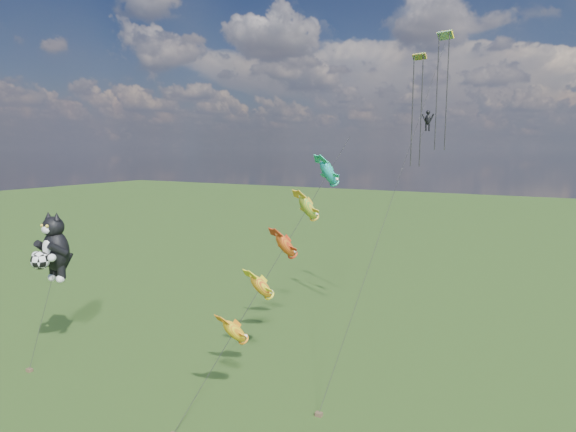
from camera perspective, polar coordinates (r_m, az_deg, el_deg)
The scene contains 4 objects.
ground at distance 36.67m, azimuth -20.77°, elevation -17.15°, with size 300.00×300.00×0.00m, color #17350D.
cat_kite_rig at distance 38.64m, azimuth -26.08°, elevation -3.35°, with size 2.34×4.10×10.77m.
fish_windsock_rig at distance 30.91m, azimuth -0.36°, elevation -3.59°, with size 3.97×15.52×16.14m.
parafoil_rig at distance 39.24m, azimuth 16.21°, elevation 12.35°, with size 3.68×17.42×24.37m.
Camera 1 is at (25.73, -21.19, 15.28)m, focal length 30.00 mm.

